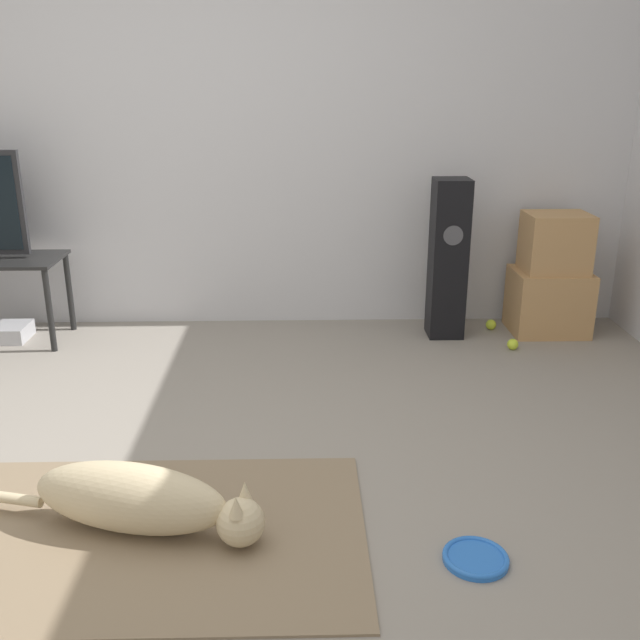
{
  "coord_description": "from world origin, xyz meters",
  "views": [
    {
      "loc": [
        0.5,
        -2.44,
        1.55
      ],
      "look_at": [
        0.58,
        0.76,
        0.45
      ],
      "focal_mm": 40.0,
      "sensor_mm": 36.0,
      "label": 1
    }
  ],
  "objects_px": {
    "frisbee": "(476,558)",
    "tennis_ball_by_boxes": "(513,344)",
    "dog": "(141,500)",
    "game_console": "(5,332)",
    "cardboard_box_upper": "(556,243)",
    "tennis_ball_near_speaker": "(491,325)",
    "floor_speaker": "(448,259)",
    "cardboard_box_lower": "(548,301)"
  },
  "relations": [
    {
      "from": "dog",
      "to": "game_console",
      "type": "height_order",
      "value": "dog"
    },
    {
      "from": "floor_speaker",
      "to": "tennis_ball_by_boxes",
      "type": "relative_size",
      "value": 14.81
    },
    {
      "from": "tennis_ball_by_boxes",
      "to": "tennis_ball_near_speaker",
      "type": "relative_size",
      "value": 1.0
    },
    {
      "from": "cardboard_box_upper",
      "to": "tennis_ball_near_speaker",
      "type": "bearing_deg",
      "value": 172.25
    },
    {
      "from": "frisbee",
      "to": "game_console",
      "type": "distance_m",
      "value": 3.27
    },
    {
      "from": "cardboard_box_upper",
      "to": "tennis_ball_by_boxes",
      "type": "relative_size",
      "value": 5.77
    },
    {
      "from": "frisbee",
      "to": "cardboard_box_upper",
      "type": "relative_size",
      "value": 0.59
    },
    {
      "from": "frisbee",
      "to": "cardboard_box_lower",
      "type": "height_order",
      "value": "cardboard_box_lower"
    },
    {
      "from": "dog",
      "to": "cardboard_box_lower",
      "type": "relative_size",
      "value": 2.29
    },
    {
      "from": "frisbee",
      "to": "game_console",
      "type": "bearing_deg",
      "value": 137.7
    },
    {
      "from": "frisbee",
      "to": "game_console",
      "type": "height_order",
      "value": "game_console"
    },
    {
      "from": "cardboard_box_lower",
      "to": "tennis_ball_by_boxes",
      "type": "xyz_separation_m",
      "value": [
        -0.3,
        -0.32,
        -0.17
      ]
    },
    {
      "from": "cardboard_box_upper",
      "to": "floor_speaker",
      "type": "distance_m",
      "value": 0.67
    },
    {
      "from": "frisbee",
      "to": "tennis_ball_near_speaker",
      "type": "relative_size",
      "value": 3.38
    },
    {
      "from": "cardboard_box_lower",
      "to": "cardboard_box_upper",
      "type": "distance_m",
      "value": 0.38
    },
    {
      "from": "dog",
      "to": "tennis_ball_by_boxes",
      "type": "height_order",
      "value": "dog"
    },
    {
      "from": "cardboard_box_lower",
      "to": "tennis_ball_by_boxes",
      "type": "relative_size",
      "value": 7.03
    },
    {
      "from": "dog",
      "to": "tennis_ball_near_speaker",
      "type": "height_order",
      "value": "dog"
    },
    {
      "from": "tennis_ball_near_speaker",
      "to": "game_console",
      "type": "distance_m",
      "value": 3.06
    },
    {
      "from": "tennis_ball_near_speaker",
      "to": "tennis_ball_by_boxes",
      "type": "bearing_deg",
      "value": -83.61
    },
    {
      "from": "frisbee",
      "to": "tennis_ball_near_speaker",
      "type": "bearing_deg",
      "value": 74.53
    },
    {
      "from": "cardboard_box_upper",
      "to": "cardboard_box_lower",
      "type": "bearing_deg",
      "value": 110.84
    },
    {
      "from": "tennis_ball_by_boxes",
      "to": "frisbee",
      "type": "bearing_deg",
      "value": -109.18
    },
    {
      "from": "tennis_ball_near_speaker",
      "to": "frisbee",
      "type": "bearing_deg",
      "value": -105.47
    },
    {
      "from": "game_console",
      "to": "cardboard_box_lower",
      "type": "bearing_deg",
      "value": 1.01
    },
    {
      "from": "frisbee",
      "to": "tennis_ball_by_boxes",
      "type": "bearing_deg",
      "value": 70.82
    },
    {
      "from": "frisbee",
      "to": "tennis_ball_by_boxes",
      "type": "relative_size",
      "value": 3.38
    },
    {
      "from": "tennis_ball_near_speaker",
      "to": "floor_speaker",
      "type": "bearing_deg",
      "value": -165.12
    },
    {
      "from": "cardboard_box_upper",
      "to": "floor_speaker",
      "type": "relative_size",
      "value": 0.39
    },
    {
      "from": "floor_speaker",
      "to": "game_console",
      "type": "height_order",
      "value": "floor_speaker"
    },
    {
      "from": "cardboard_box_upper",
      "to": "game_console",
      "type": "bearing_deg",
      "value": -179.09
    },
    {
      "from": "dog",
      "to": "floor_speaker",
      "type": "xyz_separation_m",
      "value": [
        1.47,
        2.03,
        0.35
      ]
    },
    {
      "from": "tennis_ball_near_speaker",
      "to": "game_console",
      "type": "xyz_separation_m",
      "value": [
        -3.06,
        -0.1,
        0.01
      ]
    },
    {
      "from": "dog",
      "to": "game_console",
      "type": "relative_size",
      "value": 3.7
    },
    {
      "from": "cardboard_box_upper",
      "to": "tennis_ball_near_speaker",
      "type": "height_order",
      "value": "cardboard_box_upper"
    },
    {
      "from": "cardboard_box_lower",
      "to": "cardboard_box_upper",
      "type": "xyz_separation_m",
      "value": [
        0.0,
        -0.01,
        0.38
      ]
    },
    {
      "from": "dog",
      "to": "frisbee",
      "type": "xyz_separation_m",
      "value": [
        1.15,
        -0.19,
        -0.12
      ]
    },
    {
      "from": "tennis_ball_near_speaker",
      "to": "cardboard_box_upper",
      "type": "bearing_deg",
      "value": -7.75
    },
    {
      "from": "floor_speaker",
      "to": "tennis_ball_near_speaker",
      "type": "distance_m",
      "value": 0.56
    },
    {
      "from": "floor_speaker",
      "to": "tennis_ball_by_boxes",
      "type": "distance_m",
      "value": 0.64
    },
    {
      "from": "cardboard_box_lower",
      "to": "tennis_ball_by_boxes",
      "type": "distance_m",
      "value": 0.47
    },
    {
      "from": "game_console",
      "to": "tennis_ball_near_speaker",
      "type": "bearing_deg",
      "value": 1.89
    }
  ]
}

